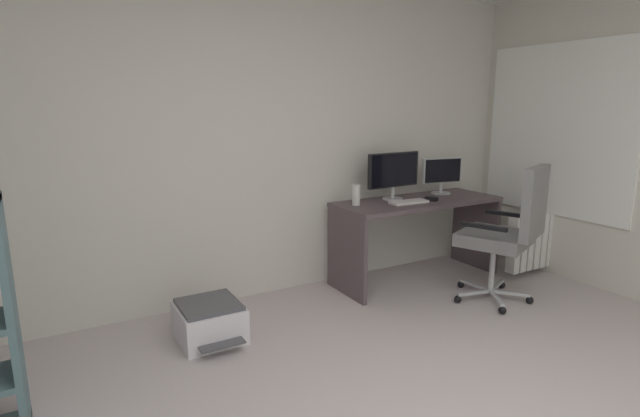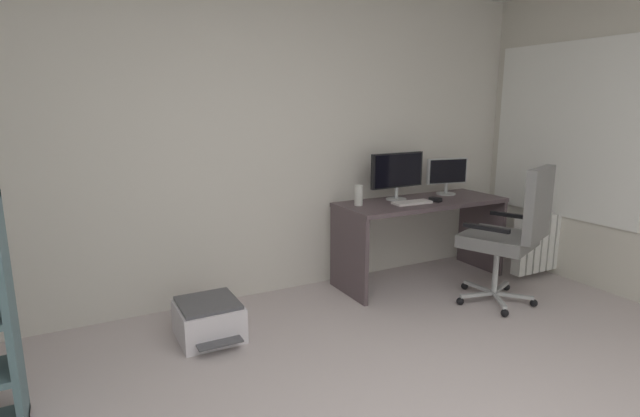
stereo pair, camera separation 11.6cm
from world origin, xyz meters
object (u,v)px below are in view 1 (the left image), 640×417
at_px(monitor_secondary, 442,173).
at_px(desk, 417,221).
at_px(radiator, 540,239).
at_px(keyboard, 409,202).
at_px(office_chair, 509,228).
at_px(printer, 210,321).
at_px(monitor_main, 394,172).
at_px(desktop_speaker, 356,195).
at_px(computer_mouse, 431,199).

bearing_deg(monitor_secondary, desk, -162.24).
relative_size(monitor_secondary, radiator, 0.51).
distance_m(keyboard, office_chair, 0.83).
relative_size(desk, printer, 2.99).
height_order(monitor_main, printer, monitor_main).
bearing_deg(monitor_main, monitor_secondary, 0.01).
height_order(desktop_speaker, radiator, desktop_speaker).
relative_size(computer_mouse, radiator, 0.12).
height_order(computer_mouse, office_chair, office_chair).
bearing_deg(computer_mouse, radiator, -34.52).
distance_m(keyboard, desktop_speaker, 0.47).
height_order(desk, radiator, desk).
bearing_deg(desktop_speaker, keyboard, -19.12).
bearing_deg(printer, office_chair, -13.93).
xyz_separation_m(monitor_secondary, radiator, (0.73, -0.57, -0.61)).
xyz_separation_m(computer_mouse, radiator, (1.05, -0.35, -0.43)).
distance_m(desk, computer_mouse, 0.24).
xyz_separation_m(monitor_main, desktop_speaker, (-0.43, -0.05, -0.16)).
distance_m(monitor_secondary, computer_mouse, 0.43).
height_order(desk, monitor_secondary, monitor_secondary).
distance_m(desk, office_chair, 0.82).
relative_size(desk, keyboard, 4.49).
height_order(computer_mouse, desktop_speaker, desktop_speaker).
xyz_separation_m(keyboard, desktop_speaker, (-0.44, 0.15, 0.07)).
bearing_deg(office_chair, desk, 108.63).
xyz_separation_m(desk, monitor_secondary, (0.39, 0.13, 0.39)).
distance_m(computer_mouse, desktop_speaker, 0.70).
bearing_deg(computer_mouse, monitor_secondary, 18.58).
bearing_deg(printer, desk, 6.27).
bearing_deg(keyboard, monitor_secondary, 22.37).
xyz_separation_m(desk, keyboard, (-0.17, -0.08, 0.20)).
bearing_deg(printer, radiator, -4.24).
xyz_separation_m(office_chair, printer, (-2.24, 0.56, -0.49)).
bearing_deg(printer, computer_mouse, 3.42).
bearing_deg(monitor_main, desktop_speaker, -173.63).
distance_m(office_chair, printer, 2.36).
height_order(monitor_secondary, keyboard, monitor_secondary).
relative_size(computer_mouse, desktop_speaker, 0.59).
bearing_deg(computer_mouse, printer, 167.44).
xyz_separation_m(desktop_speaker, printer, (-1.38, -0.30, -0.69)).
height_order(desk, keyboard, keyboard).
height_order(desk, printer, desk).
distance_m(keyboard, computer_mouse, 0.24).
xyz_separation_m(desk, office_chair, (0.26, -0.77, 0.07)).
bearing_deg(printer, monitor_main, 10.78).
bearing_deg(radiator, desk, 158.29).
distance_m(monitor_main, office_chair, 1.07).
bearing_deg(office_chair, desktop_speaker, 135.54).
bearing_deg(keyboard, printer, -172.91).
bearing_deg(desk, computer_mouse, -52.84).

